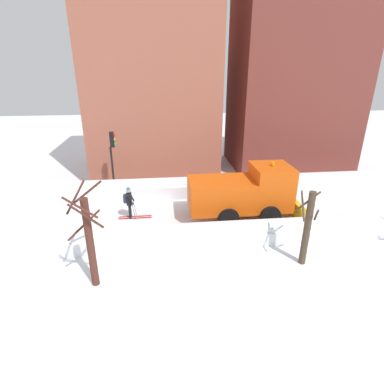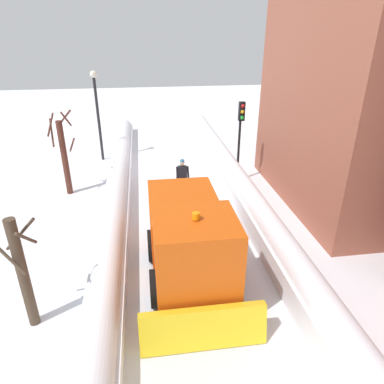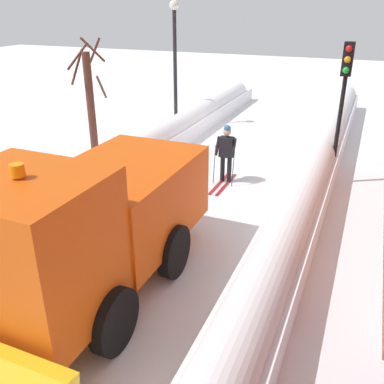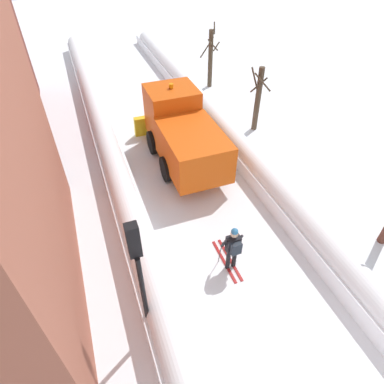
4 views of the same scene
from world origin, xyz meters
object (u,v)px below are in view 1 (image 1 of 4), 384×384
(bare_tree_mid, at_px, (307,227))
(plow_truck, at_px, (245,192))
(bare_tree_near, at_px, (89,239))
(skier, at_px, (129,201))
(traffic_light_pole, at_px, (113,152))

(bare_tree_mid, bearing_deg, plow_truck, -163.21)
(plow_truck, distance_m, bare_tree_near, 8.66)
(bare_tree_mid, bearing_deg, skier, -123.35)
(bare_tree_near, bearing_deg, bare_tree_mid, 93.19)
(skier, relative_size, bare_tree_near, 0.44)
(plow_truck, bearing_deg, bare_tree_near, -55.29)
(plow_truck, xyz_separation_m, bare_tree_mid, (4.45, 1.34, 0.23))
(plow_truck, xyz_separation_m, skier, (-0.53, -6.22, -0.48))
(bare_tree_near, bearing_deg, skier, 170.77)
(bare_tree_near, height_order, bare_tree_mid, bare_tree_near)
(plow_truck, height_order, bare_tree_near, bare_tree_near)
(bare_tree_near, xyz_separation_m, bare_tree_mid, (-0.47, 8.45, -0.27))
(skier, distance_m, bare_tree_near, 5.61)
(skier, distance_m, bare_tree_mid, 9.09)
(skier, distance_m, traffic_light_pole, 3.75)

